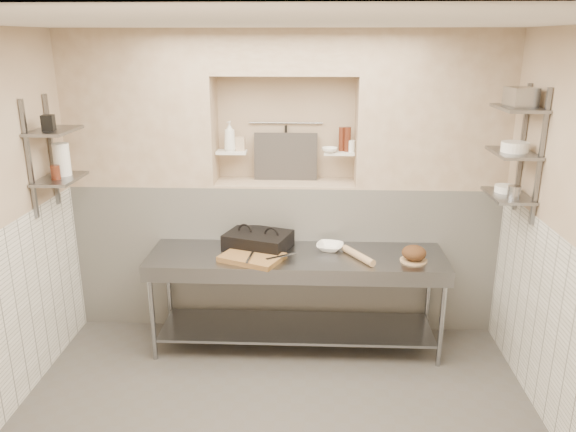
# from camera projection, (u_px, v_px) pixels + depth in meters

# --- Properties ---
(ceiling) EXTENTS (4.00, 3.90, 0.10)m
(ceiling) POSITION_uv_depth(u_px,v_px,m) (270.00, 13.00, 3.20)
(ceiling) COLOR silver
(ceiling) RESTS_ON ground
(wall_back) EXTENTS (4.00, 0.10, 2.80)m
(wall_back) POSITION_uv_depth(u_px,v_px,m) (286.00, 177.00, 5.54)
(wall_back) COLOR #BFAB91
(wall_back) RESTS_ON ground
(backwall_lower) EXTENTS (4.00, 0.40, 1.40)m
(backwall_lower) POSITION_uv_depth(u_px,v_px,m) (285.00, 253.00, 5.52)
(backwall_lower) COLOR white
(backwall_lower) RESTS_ON floor
(alcove_sill) EXTENTS (1.30, 0.40, 0.02)m
(alcove_sill) POSITION_uv_depth(u_px,v_px,m) (285.00, 183.00, 5.30)
(alcove_sill) COLOR #BFAB91
(alcove_sill) RESTS_ON backwall_lower
(backwall_pillar_left) EXTENTS (1.35, 0.40, 1.40)m
(backwall_pillar_left) POSITION_uv_depth(u_px,v_px,m) (141.00, 108.00, 5.15)
(backwall_pillar_left) COLOR #BFAB91
(backwall_pillar_left) RESTS_ON backwall_lower
(backwall_pillar_right) EXTENTS (1.35, 0.40, 1.40)m
(backwall_pillar_right) POSITION_uv_depth(u_px,v_px,m) (432.00, 110.00, 5.04)
(backwall_pillar_right) COLOR #BFAB91
(backwall_pillar_right) RESTS_ON backwall_lower
(backwall_header) EXTENTS (1.30, 0.40, 0.40)m
(backwall_header) POSITION_uv_depth(u_px,v_px,m) (285.00, 52.00, 4.94)
(backwall_header) COLOR #BFAB91
(backwall_header) RESTS_ON backwall_lower
(wainscot_right) EXTENTS (0.02, 3.90, 1.40)m
(wainscot_right) POSITION_uv_depth(u_px,v_px,m) (568.00, 352.00, 3.77)
(wainscot_right) COLOR white
(wainscot_right) RESTS_ON floor
(alcove_shelf_left) EXTENTS (0.28, 0.16, 0.02)m
(alcove_shelf_left) POSITION_uv_depth(u_px,v_px,m) (232.00, 152.00, 5.24)
(alcove_shelf_left) COLOR white
(alcove_shelf_left) RESTS_ON backwall_lower
(alcove_shelf_right) EXTENTS (0.28, 0.16, 0.02)m
(alcove_shelf_right) POSITION_uv_depth(u_px,v_px,m) (339.00, 153.00, 5.19)
(alcove_shelf_right) COLOR white
(alcove_shelf_right) RESTS_ON backwall_lower
(utensil_rail) EXTENTS (0.70, 0.02, 0.02)m
(utensil_rail) POSITION_uv_depth(u_px,v_px,m) (286.00, 123.00, 5.30)
(utensil_rail) COLOR gray
(utensil_rail) RESTS_ON wall_back
(hanging_steel) EXTENTS (0.02, 0.02, 0.30)m
(hanging_steel) POSITION_uv_depth(u_px,v_px,m) (286.00, 141.00, 5.33)
(hanging_steel) COLOR black
(hanging_steel) RESTS_ON utensil_rail
(splash_panel) EXTENTS (0.60, 0.08, 0.45)m
(splash_panel) POSITION_uv_depth(u_px,v_px,m) (286.00, 157.00, 5.33)
(splash_panel) COLOR #383330
(splash_panel) RESTS_ON alcove_sill
(shelf_rail_left_a) EXTENTS (0.03, 0.03, 0.95)m
(shelf_rail_left_a) POSITION_uv_depth(u_px,v_px,m) (52.00, 150.00, 4.79)
(shelf_rail_left_a) COLOR slate
(shelf_rail_left_a) RESTS_ON wall_left
(shelf_rail_left_b) EXTENTS (0.03, 0.03, 0.95)m
(shelf_rail_left_b) POSITION_uv_depth(u_px,v_px,m) (29.00, 160.00, 4.41)
(shelf_rail_left_b) COLOR slate
(shelf_rail_left_b) RESTS_ON wall_left
(wall_shelf_left_lower) EXTENTS (0.30, 0.50, 0.02)m
(wall_shelf_left_lower) POSITION_uv_depth(u_px,v_px,m) (60.00, 179.00, 4.66)
(wall_shelf_left_lower) COLOR slate
(wall_shelf_left_lower) RESTS_ON wall_left
(wall_shelf_left_upper) EXTENTS (0.30, 0.50, 0.03)m
(wall_shelf_left_upper) POSITION_uv_depth(u_px,v_px,m) (54.00, 131.00, 4.53)
(wall_shelf_left_upper) COLOR slate
(wall_shelf_left_upper) RESTS_ON wall_left
(shelf_rail_right_a) EXTENTS (0.03, 0.03, 1.05)m
(shelf_rail_right_a) POSITION_uv_depth(u_px,v_px,m) (522.00, 148.00, 4.61)
(shelf_rail_right_a) COLOR slate
(shelf_rail_right_a) RESTS_ON wall_right
(shelf_rail_right_b) EXTENTS (0.03, 0.03, 1.05)m
(shelf_rail_right_b) POSITION_uv_depth(u_px,v_px,m) (540.00, 158.00, 4.23)
(shelf_rail_right_b) COLOR slate
(shelf_rail_right_b) RESTS_ON wall_right
(wall_shelf_right_lower) EXTENTS (0.30, 0.50, 0.02)m
(wall_shelf_right_lower) POSITION_uv_depth(u_px,v_px,m) (508.00, 196.00, 4.53)
(wall_shelf_right_lower) COLOR slate
(wall_shelf_right_lower) RESTS_ON wall_right
(wall_shelf_right_mid) EXTENTS (0.30, 0.50, 0.02)m
(wall_shelf_right_mid) POSITION_uv_depth(u_px,v_px,m) (513.00, 153.00, 4.43)
(wall_shelf_right_mid) COLOR slate
(wall_shelf_right_mid) RESTS_ON wall_right
(wall_shelf_right_upper) EXTENTS (0.30, 0.50, 0.03)m
(wall_shelf_right_upper) POSITION_uv_depth(u_px,v_px,m) (519.00, 108.00, 4.32)
(wall_shelf_right_upper) COLOR slate
(wall_shelf_right_upper) RESTS_ON wall_right
(prep_table) EXTENTS (2.60, 0.70, 0.90)m
(prep_table) POSITION_uv_depth(u_px,v_px,m) (297.00, 282.00, 4.99)
(prep_table) COLOR gray
(prep_table) RESTS_ON floor
(panini_press) EXTENTS (0.65, 0.56, 0.15)m
(panini_press) POSITION_uv_depth(u_px,v_px,m) (258.00, 241.00, 5.05)
(panini_press) COLOR black
(panini_press) RESTS_ON prep_table
(cutting_board) EXTENTS (0.60, 0.52, 0.05)m
(cutting_board) POSITION_uv_depth(u_px,v_px,m) (252.00, 257.00, 4.80)
(cutting_board) COLOR olive
(cutting_board) RESTS_ON prep_table
(knife_blade) EXTENTS (0.26, 0.18, 0.01)m
(knife_blade) POSITION_uv_depth(u_px,v_px,m) (281.00, 256.00, 4.76)
(knife_blade) COLOR gray
(knife_blade) RESTS_ON cutting_board
(tongs) EXTENTS (0.05, 0.24, 0.02)m
(tongs) POSITION_uv_depth(u_px,v_px,m) (250.00, 257.00, 4.72)
(tongs) COLOR gray
(tongs) RESTS_ON cutting_board
(mixing_bowl) EXTENTS (0.29, 0.29, 0.06)m
(mixing_bowl) POSITION_uv_depth(u_px,v_px,m) (330.00, 247.00, 5.02)
(mixing_bowl) COLOR white
(mixing_bowl) RESTS_ON prep_table
(rolling_pin) EXTENTS (0.27, 0.39, 0.06)m
(rolling_pin) POSITION_uv_depth(u_px,v_px,m) (358.00, 256.00, 4.82)
(rolling_pin) COLOR tan
(rolling_pin) RESTS_ON prep_table
(bread_board) EXTENTS (0.23, 0.23, 0.01)m
(bread_board) POSITION_uv_depth(u_px,v_px,m) (413.00, 260.00, 4.78)
(bread_board) COLOR tan
(bread_board) RESTS_ON prep_table
(bread_loaf) EXTENTS (0.21, 0.21, 0.12)m
(bread_loaf) POSITION_uv_depth(u_px,v_px,m) (414.00, 253.00, 4.76)
(bread_loaf) COLOR #4C2D19
(bread_loaf) RESTS_ON bread_board
(bottle_soap) EXTENTS (0.13, 0.13, 0.28)m
(bottle_soap) POSITION_uv_depth(u_px,v_px,m) (230.00, 136.00, 5.17)
(bottle_soap) COLOR white
(bottle_soap) RESTS_ON alcove_shelf_left
(jar_alcove) EXTENTS (0.08, 0.08, 0.13)m
(jar_alcove) POSITION_uv_depth(u_px,v_px,m) (240.00, 144.00, 5.23)
(jar_alcove) COLOR #BFAB91
(jar_alcove) RESTS_ON alcove_shelf_left
(bowl_alcove) EXTENTS (0.15, 0.15, 0.05)m
(bowl_alcove) POSITION_uv_depth(u_px,v_px,m) (330.00, 150.00, 5.15)
(bowl_alcove) COLOR white
(bowl_alcove) RESTS_ON alcove_shelf_right
(condiment_a) EXTENTS (0.06, 0.06, 0.23)m
(condiment_a) POSITION_uv_depth(u_px,v_px,m) (347.00, 139.00, 5.16)
(condiment_a) COLOR #4C1F12
(condiment_a) RESTS_ON alcove_shelf_right
(condiment_b) EXTENTS (0.06, 0.06, 0.22)m
(condiment_b) POSITION_uv_depth(u_px,v_px,m) (342.00, 139.00, 5.19)
(condiment_b) COLOR #4C1F12
(condiment_b) RESTS_ON alcove_shelf_right
(condiment_c) EXTENTS (0.06, 0.06, 0.11)m
(condiment_c) POSITION_uv_depth(u_px,v_px,m) (352.00, 146.00, 5.17)
(condiment_c) COLOR white
(condiment_c) RESTS_ON alcove_shelf_right
(jug_left) EXTENTS (0.14, 0.14, 0.27)m
(jug_left) POSITION_uv_depth(u_px,v_px,m) (62.00, 159.00, 4.68)
(jug_left) COLOR white
(jug_left) RESTS_ON wall_shelf_left_lower
(jar_left) EXTENTS (0.08, 0.08, 0.12)m
(jar_left) POSITION_uv_depth(u_px,v_px,m) (56.00, 172.00, 4.57)
(jar_left) COLOR #4C1F12
(jar_left) RESTS_ON wall_shelf_left_lower
(box_left_upper) EXTENTS (0.10, 0.10, 0.13)m
(box_left_upper) POSITION_uv_depth(u_px,v_px,m) (48.00, 123.00, 4.44)
(box_left_upper) COLOR black
(box_left_upper) RESTS_ON wall_shelf_left_upper
(bowl_right) EXTENTS (0.18, 0.18, 0.05)m
(bowl_right) POSITION_uv_depth(u_px,v_px,m) (506.00, 189.00, 4.59)
(bowl_right) COLOR white
(bowl_right) RESTS_ON wall_shelf_right_lower
(canister_right) EXTENTS (0.10, 0.10, 0.10)m
(canister_right) POSITION_uv_depth(u_px,v_px,m) (514.00, 192.00, 4.40)
(canister_right) COLOR gray
(canister_right) RESTS_ON wall_shelf_right_lower
(bowl_right_mid) EXTENTS (0.21, 0.21, 0.08)m
(bowl_right_mid) POSITION_uv_depth(u_px,v_px,m) (515.00, 147.00, 4.39)
(bowl_right_mid) COLOR white
(bowl_right_mid) RESTS_ON wall_shelf_right_mid
(basket_right) EXTENTS (0.21, 0.25, 0.15)m
(basket_right) POSITION_uv_depth(u_px,v_px,m) (521.00, 97.00, 4.28)
(basket_right) COLOR gray
(basket_right) RESTS_ON wall_shelf_right_upper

